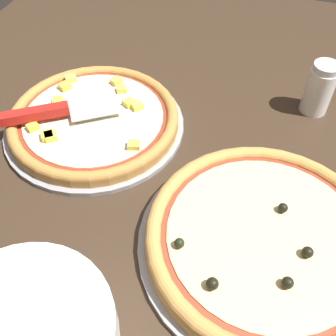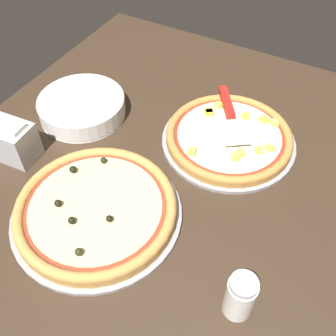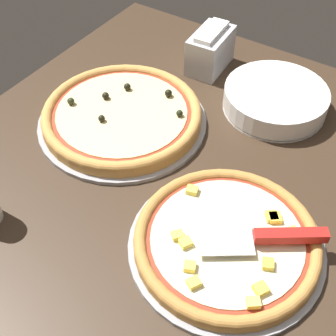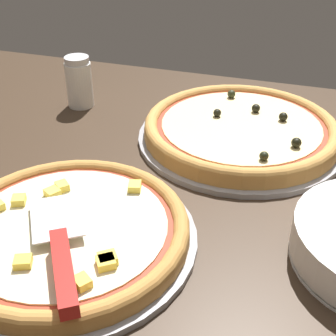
{
  "view_description": "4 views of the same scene",
  "coord_description": "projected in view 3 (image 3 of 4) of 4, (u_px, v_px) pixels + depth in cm",
  "views": [
    {
      "loc": [
        54.94,
        21.58,
        54.79
      ],
      "look_at": [
        11.16,
        7.53,
        3.0
      ],
      "focal_mm": 42.0,
      "sensor_mm": 36.0,
      "label": 1
    },
    {
      "loc": [
        -19.78,
        64.41,
        75.8
      ],
      "look_at": [
        11.16,
        7.53,
        3.0
      ],
      "focal_mm": 42.0,
      "sensor_mm": 36.0,
      "label": 2
    },
    {
      "loc": [
        -44.18,
        -28.6,
        73.19
      ],
      "look_at": [
        11.16,
        7.53,
        3.0
      ],
      "focal_mm": 50.0,
      "sensor_mm": 36.0,
      "label": 3
    },
    {
      "loc": [
        31.27,
        -54.39,
        44.23
      ],
      "look_at": [
        11.16,
        7.53,
        3.0
      ],
      "focal_mm": 50.0,
      "sensor_mm": 36.0,
      "label": 4
    }
  ],
  "objects": [
    {
      "name": "pizza_pan_back",
      "position": [
        123.0,
        122.0,
        1.1
      ],
      "size": [
        39.52,
        39.52,
        1.0
      ],
      "primitive_type": "cylinder",
      "color": "#939399",
      "rests_on": "ground_plane"
    },
    {
      "name": "pizza_front",
      "position": [
        227.0,
        240.0,
        0.85
      ],
      "size": [
        34.12,
        34.12,
        3.19
      ],
      "color": "#B77F3D",
      "rests_on": "pizza_pan_front"
    },
    {
      "name": "pizza_pan_front",
      "position": [
        226.0,
        246.0,
        0.86
      ],
      "size": [
        36.3,
        36.3,
        1.0
      ],
      "primitive_type": "cylinder",
      "color": "#939399",
      "rests_on": "ground_plane"
    },
    {
      "name": "pizza_back",
      "position": [
        122.0,
        114.0,
        1.09
      ],
      "size": [
        37.15,
        37.15,
        4.35
      ],
      "color": "#C68E47",
      "rests_on": "pizza_pan_back"
    },
    {
      "name": "plate_stack",
      "position": [
        275.0,
        99.0,
        1.12
      ],
      "size": [
        24.79,
        24.79,
        5.6
      ],
      "color": "white",
      "rests_on": "ground_plane"
    },
    {
      "name": "ground_plane",
      "position": [
        169.0,
        235.0,
        0.91
      ],
      "size": [
        138.48,
        116.43,
        3.6
      ],
      "primitive_type": "cube",
      "color": "#38281C"
    },
    {
      "name": "napkin_holder",
      "position": [
        210.0,
        50.0,
        1.22
      ],
      "size": [
        14.46,
        9.13,
        11.26
      ],
      "color": "#B2B2B7",
      "rests_on": "ground_plane"
    },
    {
      "name": "serving_spatula",
      "position": [
        277.0,
        236.0,
        0.82
      ],
      "size": [
        16.57,
        21.46,
        2.0
      ],
      "color": "silver",
      "rests_on": "pizza_front"
    }
  ]
}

